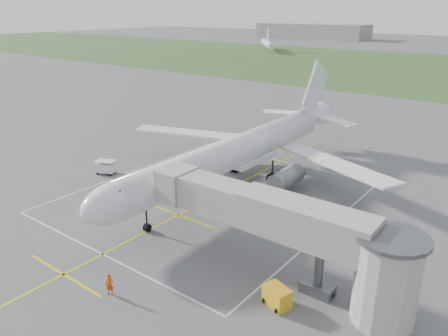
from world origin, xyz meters
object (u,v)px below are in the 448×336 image
Objects in this scene: jet_bridge at (294,231)px; baggage_cart at (106,167)px; ramp_worker_nose at (109,284)px; gpu_unit at (277,297)px; ramp_worker_wing at (216,165)px; airliner at (237,152)px.

baggage_cart is at bearing 168.00° from jet_bridge.
jet_bridge is at bearing 18.87° from ramp_worker_nose.
jet_bridge is 9.94× the size of gpu_unit.
gpu_unit is 1.46× the size of ramp_worker_wing.
airliner is 18.22m from baggage_cart.
gpu_unit is 12.87m from ramp_worker_nose.
baggage_cart reaches higher than ramp_worker_wing.
ramp_worker_nose is 1.12× the size of ramp_worker_wing.
jet_bridge is (15.72, -14.25, 0.35)m from airliner.
airliner is 19.87× the size of gpu_unit.
airliner is 6.78m from ramp_worker_wing.
airliner is 25.91× the size of ramp_worker_nose.
ramp_worker_nose is at bearing -60.51° from baggage_cart.
airliner is 2.00× the size of jet_bridge.
baggage_cart is 1.88× the size of ramp_worker_wing.
jet_bridge is 27.05m from ramp_worker_wing.
jet_bridge is at bearing -42.19° from airliner.
jet_bridge is 14.56× the size of ramp_worker_wing.
jet_bridge is 12.97× the size of ramp_worker_nose.
ramp_worker_wing is (11.04, 9.87, -0.13)m from baggage_cart.
ramp_worker_wing is (-10.45, 26.50, -0.10)m from ramp_worker_nose.
airliner reaches higher than ramp_worker_wing.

